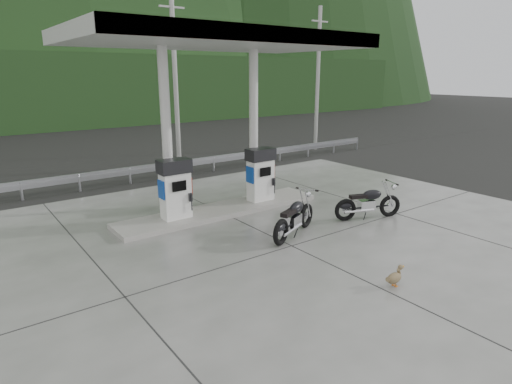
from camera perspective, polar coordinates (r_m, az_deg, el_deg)
ground at (r=12.13m, az=1.67°, el=-5.81°), size 160.00×160.00×0.00m
forecourt_apron at (r=12.13m, az=1.67°, el=-5.76°), size 18.00×14.00×0.02m
pump_island at (r=14.03m, az=-4.63°, el=-2.43°), size 7.00×1.40×0.15m
gas_pump_left at (r=13.02m, az=-10.71°, el=0.39°), size 0.95×0.55×1.80m
gas_pump_right at (r=14.64m, az=0.61°, el=2.35°), size 0.95×0.55×1.80m
canopy_column_left at (r=13.07m, az=-11.84°, el=7.55°), size 0.30×0.30×5.00m
canopy_column_right at (r=14.68m, az=-0.33°, el=8.73°), size 0.30×0.30×5.00m
canopy_roof at (r=13.38m, az=-5.15°, el=19.59°), size 8.50×5.00×0.40m
guardrail at (r=18.64m, az=-13.68°, el=3.65°), size 26.00×0.16×1.42m
road at (r=21.99m, az=-17.16°, el=3.29°), size 60.00×7.00×0.01m
utility_pole_b at (r=20.46m, az=-10.69°, el=14.15°), size 0.22×0.22×8.00m
utility_pole_c at (r=25.72m, az=8.22°, el=14.50°), size 0.22×0.22×8.00m
tree_band at (r=39.52m, az=-26.85°, el=11.90°), size 80.00×6.00×6.00m
motorcycle_left at (r=11.95m, az=5.13°, el=-3.47°), size 2.27×1.47×1.03m
motorcycle_right at (r=13.75m, az=14.74°, el=-1.45°), size 2.20×1.37×0.99m
duck at (r=9.73m, az=17.94°, el=-10.90°), size 0.53×0.18×0.38m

